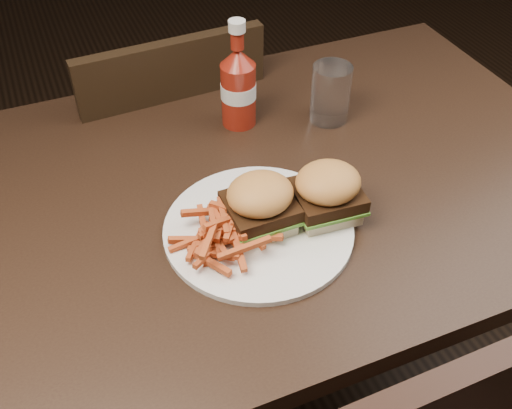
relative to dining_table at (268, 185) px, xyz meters
name	(u,v)px	position (x,y,z in m)	size (l,w,h in m)	color
room_floor	(264,397)	(0.00, 0.00, -0.74)	(6.00, 7.00, 0.02)	black
dining_table	(268,185)	(0.00, 0.00, 0.00)	(1.20, 0.80, 0.04)	black
chair_far	(162,165)	(-0.09, 0.50, -0.30)	(0.42, 0.42, 0.04)	black
plate	(258,229)	(-0.07, -0.12, 0.03)	(0.30, 0.30, 0.01)	white
sandwich_half_a	(260,220)	(-0.07, -0.12, 0.04)	(0.09, 0.09, 0.02)	#F8EBC5
sandwich_half_b	(325,208)	(0.04, -0.13, 0.04)	(0.09, 0.09, 0.02)	beige
fries_pile	(223,231)	(-0.13, -0.13, 0.05)	(0.12, 0.12, 0.05)	#B45026
ketchup_bottle	(239,96)	(0.01, 0.18, 0.08)	(0.07, 0.07, 0.13)	maroon
tumbler	(330,94)	(0.18, 0.12, 0.08)	(0.08, 0.08, 0.12)	white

